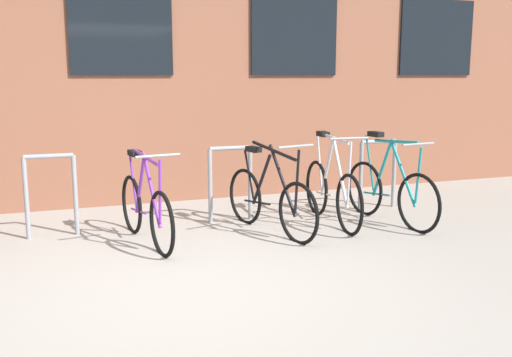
% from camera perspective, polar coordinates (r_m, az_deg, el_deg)
% --- Properties ---
extents(ground_plane, '(42.00, 42.00, 0.00)m').
position_cam_1_polar(ground_plane, '(4.92, -7.40, -10.30)').
color(ground_plane, '#9E998E').
extents(bike_rack, '(6.54, 0.05, 0.90)m').
position_cam_1_polar(bike_rack, '(6.60, -10.85, -0.35)').
color(bike_rack, gray).
rests_on(bike_rack, ground).
extents(bicycle_silver, '(0.44, 1.67, 1.08)m').
position_cam_1_polar(bicycle_silver, '(6.82, 7.47, -1.18)').
color(bicycle_silver, black).
rests_on(bicycle_silver, ground).
extents(bicycle_teal, '(0.44, 1.63, 1.07)m').
position_cam_1_polar(bicycle_teal, '(6.97, 13.04, -1.16)').
color(bicycle_teal, black).
rests_on(bicycle_teal, ground).
extents(bicycle_purple, '(0.44, 1.61, 0.99)m').
position_cam_1_polar(bicycle_purple, '(6.07, -10.82, -2.89)').
color(bicycle_purple, black).
rests_on(bicycle_purple, ground).
extents(bicycle_black, '(0.55, 1.63, 1.03)m').
position_cam_1_polar(bicycle_black, '(6.37, 1.37, -2.06)').
color(bicycle_black, black).
rests_on(bicycle_black, ground).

